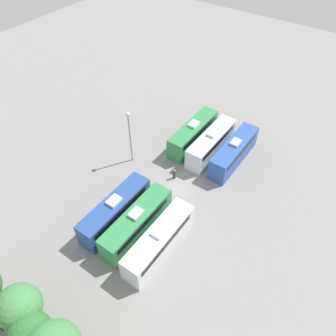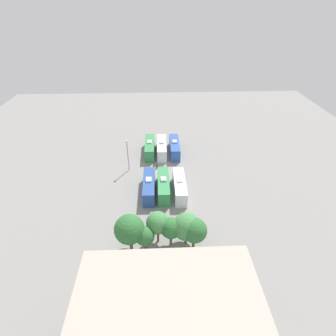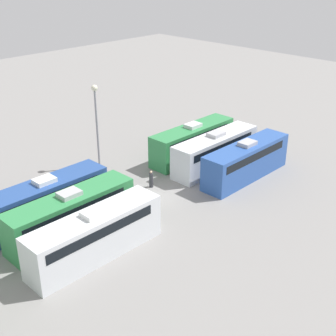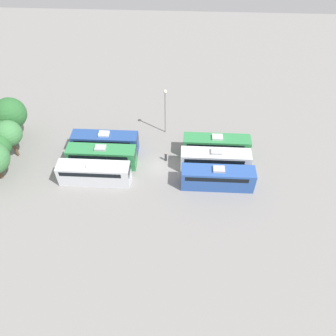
{
  "view_description": "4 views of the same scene",
  "coord_description": "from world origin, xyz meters",
  "px_view_note": "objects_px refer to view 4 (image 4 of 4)",
  "views": [
    {
      "loc": [
        -15.42,
        24.22,
        32.34
      ],
      "look_at": [
        1.31,
        0.54,
        3.32
      ],
      "focal_mm": 35.0,
      "sensor_mm": 36.0,
      "label": 1
    },
    {
      "loc": [
        0.95,
        53.88,
        36.38
      ],
      "look_at": [
        -1.21,
        1.6,
        1.74
      ],
      "focal_mm": 28.0,
      "sensor_mm": 36.0,
      "label": 2
    },
    {
      "loc": [
        -25.99,
        24.79,
        19.43
      ],
      "look_at": [
        -1.69,
        -0.06,
        3.26
      ],
      "focal_mm": 50.0,
      "sensor_mm": 36.0,
      "label": 3
    },
    {
      "loc": [
        -34.84,
        -3.32,
        35.71
      ],
      "look_at": [
        -1.78,
        -1.6,
        1.61
      ],
      "focal_mm": 35.0,
      "sensor_mm": 36.0,
      "label": 4
    }
  ],
  "objects_px": {
    "tree_3": "(9,133)",
    "tree_4": "(4,129)",
    "light_pole": "(165,105)",
    "bus_5": "(105,142)",
    "worker_person": "(166,157)",
    "tree_5": "(10,113)",
    "bus_3": "(94,173)",
    "bus_4": "(102,156)",
    "bus_1": "(215,160)",
    "bus_0": "(217,177)",
    "bus_2": "(216,145)"
  },
  "relations": [
    {
      "from": "worker_person",
      "to": "tree_4",
      "type": "relative_size",
      "value": 0.32
    },
    {
      "from": "tree_3",
      "to": "tree_4",
      "type": "distance_m",
      "value": 3.02
    },
    {
      "from": "light_pole",
      "to": "bus_0",
      "type": "bearing_deg",
      "value": -145.72
    },
    {
      "from": "bus_1",
      "to": "worker_person",
      "type": "relative_size",
      "value": 6.37
    },
    {
      "from": "bus_1",
      "to": "tree_3",
      "type": "height_order",
      "value": "tree_3"
    },
    {
      "from": "bus_1",
      "to": "tree_4",
      "type": "relative_size",
      "value": 2.02
    },
    {
      "from": "bus_4",
      "to": "tree_5",
      "type": "height_order",
      "value": "tree_5"
    },
    {
      "from": "bus_0",
      "to": "bus_2",
      "type": "height_order",
      "value": "same"
    },
    {
      "from": "worker_person",
      "to": "tree_5",
      "type": "xyz_separation_m",
      "value": [
        4.53,
        24.87,
        3.92
      ]
    },
    {
      "from": "tree_4",
      "to": "bus_4",
      "type": "bearing_deg",
      "value": -102.42
    },
    {
      "from": "tree_5",
      "to": "light_pole",
      "type": "bearing_deg",
      "value": -84.4
    },
    {
      "from": "bus_1",
      "to": "bus_3",
      "type": "bearing_deg",
      "value": 101.48
    },
    {
      "from": "bus_3",
      "to": "tree_3",
      "type": "height_order",
      "value": "tree_3"
    },
    {
      "from": "tree_4",
      "to": "bus_5",
      "type": "bearing_deg",
      "value": -91.09
    },
    {
      "from": "light_pole",
      "to": "bus_2",
      "type": "bearing_deg",
      "value": -121.48
    },
    {
      "from": "light_pole",
      "to": "tree_4",
      "type": "bearing_deg",
      "value": 101.06
    },
    {
      "from": "bus_5",
      "to": "tree_4",
      "type": "bearing_deg",
      "value": 88.91
    },
    {
      "from": "bus_0",
      "to": "bus_2",
      "type": "distance_m",
      "value": 6.78
    },
    {
      "from": "bus_5",
      "to": "tree_5",
      "type": "distance_m",
      "value": 15.76
    },
    {
      "from": "bus_3",
      "to": "tree_4",
      "type": "xyz_separation_m",
      "value": [
        6.95,
        15.31,
        1.65
      ]
    },
    {
      "from": "light_pole",
      "to": "bus_1",
      "type": "bearing_deg",
      "value": -136.43
    },
    {
      "from": "bus_2",
      "to": "tree_3",
      "type": "xyz_separation_m",
      "value": [
        -1.97,
        31.1,
        2.65
      ]
    },
    {
      "from": "tree_3",
      "to": "tree_5",
      "type": "relative_size",
      "value": 0.9
    },
    {
      "from": "bus_4",
      "to": "light_pole",
      "type": "distance_m",
      "value": 12.87
    },
    {
      "from": "bus_2",
      "to": "bus_5",
      "type": "xyz_separation_m",
      "value": [
        -0.14,
        17.33,
        0.0
      ]
    },
    {
      "from": "tree_3",
      "to": "tree_4",
      "type": "bearing_deg",
      "value": 41.76
    },
    {
      "from": "bus_2",
      "to": "tree_3",
      "type": "relative_size",
      "value": 1.6
    },
    {
      "from": "bus_4",
      "to": "tree_5",
      "type": "relative_size",
      "value": 1.43
    },
    {
      "from": "bus_1",
      "to": "tree_4",
      "type": "xyz_separation_m",
      "value": [
        3.42,
        32.68,
        1.65
      ]
    },
    {
      "from": "bus_0",
      "to": "tree_5",
      "type": "relative_size",
      "value": 1.43
    },
    {
      "from": "light_pole",
      "to": "bus_5",
      "type": "bearing_deg",
      "value": 119.39
    },
    {
      "from": "bus_2",
      "to": "bus_3",
      "type": "distance_m",
      "value": 18.95
    },
    {
      "from": "bus_5",
      "to": "bus_4",
      "type": "bearing_deg",
      "value": -178.55
    },
    {
      "from": "bus_1",
      "to": "bus_4",
      "type": "distance_m",
      "value": 16.93
    },
    {
      "from": "worker_person",
      "to": "light_pole",
      "type": "height_order",
      "value": "light_pole"
    },
    {
      "from": "bus_4",
      "to": "bus_5",
      "type": "xyz_separation_m",
      "value": [
        3.17,
        0.08,
        0.0
      ]
    },
    {
      "from": "bus_3",
      "to": "light_pole",
      "type": "height_order",
      "value": "light_pole"
    },
    {
      "from": "bus_5",
      "to": "worker_person",
      "type": "relative_size",
      "value": 6.37
    },
    {
      "from": "tree_5",
      "to": "bus_0",
      "type": "bearing_deg",
      "value": -106.16
    },
    {
      "from": "bus_0",
      "to": "tree_5",
      "type": "xyz_separation_m",
      "value": [
        9.4,
        32.44,
        2.86
      ]
    },
    {
      "from": "light_pole",
      "to": "tree_5",
      "type": "height_order",
      "value": "light_pole"
    },
    {
      "from": "bus_3",
      "to": "worker_person",
      "type": "relative_size",
      "value": 6.37
    },
    {
      "from": "bus_0",
      "to": "bus_1",
      "type": "height_order",
      "value": "same"
    },
    {
      "from": "worker_person",
      "to": "tree_3",
      "type": "height_order",
      "value": "tree_3"
    },
    {
      "from": "bus_1",
      "to": "bus_0",
      "type": "bearing_deg",
      "value": -177.2
    },
    {
      "from": "bus_0",
      "to": "tree_5",
      "type": "height_order",
      "value": "tree_5"
    },
    {
      "from": "bus_2",
      "to": "worker_person",
      "type": "bearing_deg",
      "value": 103.97
    },
    {
      "from": "bus_1",
      "to": "bus_5",
      "type": "relative_size",
      "value": 1.0
    },
    {
      "from": "bus_2",
      "to": "bus_5",
      "type": "bearing_deg",
      "value": 90.47
    },
    {
      "from": "bus_2",
      "to": "bus_3",
      "type": "height_order",
      "value": "same"
    }
  ]
}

